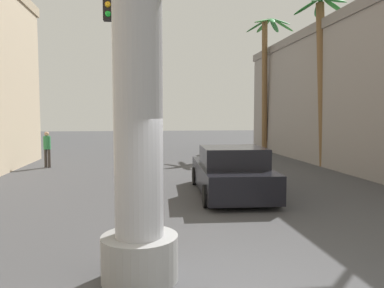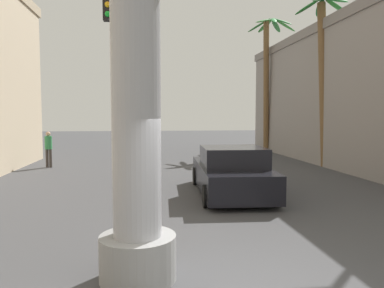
{
  "view_description": "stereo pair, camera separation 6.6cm",
  "coord_description": "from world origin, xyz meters",
  "px_view_note": "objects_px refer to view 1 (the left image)",
  "views": [
    {
      "loc": [
        -1.36,
        -4.66,
        2.55
      ],
      "look_at": [
        0.0,
        5.63,
        1.75
      ],
      "focal_mm": 35.0,
      "sensor_mm": 36.0,
      "label": 1
    },
    {
      "loc": [
        -1.29,
        -4.66,
        2.55
      ],
      "look_at": [
        0.0,
        5.63,
        1.75
      ],
      "focal_mm": 35.0,
      "sensor_mm": 36.0,
      "label": 2
    }
  ],
  "objects_px": {
    "pedestrian_far_left": "(47,147)",
    "neon_sign_pole": "(137,0)",
    "palm_tree_mid_right": "(322,71)",
    "palm_tree_far_right": "(266,69)",
    "car_lead": "(231,173)"
  },
  "relations": [
    {
      "from": "pedestrian_far_left",
      "to": "neon_sign_pole",
      "type": "bearing_deg",
      "value": -70.89
    },
    {
      "from": "palm_tree_mid_right",
      "to": "pedestrian_far_left",
      "type": "bearing_deg",
      "value": 174.78
    },
    {
      "from": "palm_tree_mid_right",
      "to": "neon_sign_pole",
      "type": "bearing_deg",
      "value": -126.54
    },
    {
      "from": "palm_tree_mid_right",
      "to": "pedestrian_far_left",
      "type": "height_order",
      "value": "palm_tree_mid_right"
    },
    {
      "from": "palm_tree_far_right",
      "to": "pedestrian_far_left",
      "type": "relative_size",
      "value": 5.26
    },
    {
      "from": "neon_sign_pole",
      "to": "pedestrian_far_left",
      "type": "distance_m",
      "value": 14.28
    },
    {
      "from": "neon_sign_pole",
      "to": "pedestrian_far_left",
      "type": "bearing_deg",
      "value": 109.11
    },
    {
      "from": "palm_tree_mid_right",
      "to": "pedestrian_far_left",
      "type": "xyz_separation_m",
      "value": [
        -13.39,
        1.22,
        -3.71
      ]
    },
    {
      "from": "car_lead",
      "to": "palm_tree_mid_right",
      "type": "height_order",
      "value": "palm_tree_mid_right"
    },
    {
      "from": "neon_sign_pole",
      "to": "car_lead",
      "type": "xyz_separation_m",
      "value": [
        2.85,
        5.92,
        -3.54
      ]
    },
    {
      "from": "palm_tree_mid_right",
      "to": "palm_tree_far_right",
      "type": "bearing_deg",
      "value": 91.76
    },
    {
      "from": "car_lead",
      "to": "palm_tree_far_right",
      "type": "relative_size",
      "value": 0.54
    },
    {
      "from": "palm_tree_far_right",
      "to": "pedestrian_far_left",
      "type": "xyz_separation_m",
      "value": [
        -13.16,
        -6.49,
        -4.72
      ]
    },
    {
      "from": "car_lead",
      "to": "palm_tree_far_right",
      "type": "height_order",
      "value": "palm_tree_far_right"
    },
    {
      "from": "car_lead",
      "to": "neon_sign_pole",
      "type": "bearing_deg",
      "value": -115.71
    }
  ]
}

